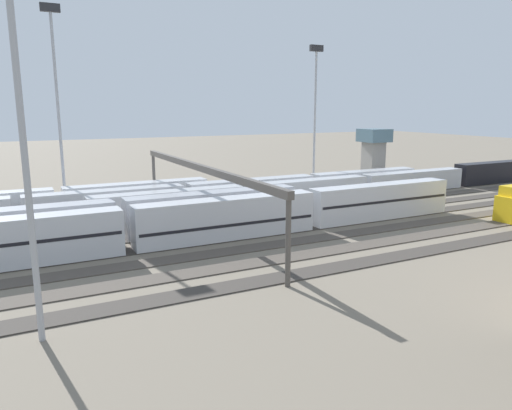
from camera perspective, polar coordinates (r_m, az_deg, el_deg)
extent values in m
plane|color=#756B5B|center=(70.39, 6.10, -1.58)|extent=(400.00, 400.00, 0.00)
cube|color=#4C443D|center=(87.44, -1.07, 1.10)|extent=(140.00, 2.80, 0.12)
cube|color=#3D3833|center=(83.05, 0.45, 0.54)|extent=(140.00, 2.80, 0.12)
cube|color=#3D3833|center=(78.74, 2.13, -0.08)|extent=(140.00, 2.80, 0.12)
cube|color=#4C443D|center=(74.51, 4.00, -0.76)|extent=(140.00, 2.80, 0.12)
cube|color=#3D3833|center=(70.38, 6.10, -1.53)|extent=(140.00, 2.80, 0.12)
cube|color=#3D3833|center=(66.37, 8.46, -2.39)|extent=(140.00, 2.80, 0.12)
cube|color=#4C443D|center=(62.51, 11.12, -3.36)|extent=(140.00, 2.80, 0.12)
cube|color=#4C443D|center=(58.82, 14.12, -4.44)|extent=(140.00, 2.80, 0.12)
cube|color=#3D3833|center=(55.33, 17.53, -5.64)|extent=(140.00, 2.80, 0.12)
cube|color=silver|center=(71.55, 14.61, 0.47)|extent=(23.00, 3.00, 5.00)
cube|color=black|center=(71.51, 14.62, 0.63)|extent=(22.40, 3.06, 0.36)
cube|color=silver|center=(58.57, -3.43, -1.58)|extent=(23.00, 3.00, 5.00)
cube|color=black|center=(58.69, -3.42, -2.10)|extent=(22.40, 3.06, 0.36)
cube|color=silver|center=(53.96, -27.73, -4.06)|extent=(23.00, 3.00, 5.00)
cube|color=black|center=(53.93, -27.75, -3.90)|extent=(22.40, 3.06, 0.36)
cube|color=black|center=(113.22, 25.99, 3.48)|extent=(18.00, 3.00, 4.40)
cube|color=#B7BABF|center=(96.90, 18.18, 2.72)|extent=(23.00, 3.00, 3.80)
cube|color=#B7BABF|center=(81.66, 6.09, 1.69)|extent=(23.00, 3.00, 3.80)
cube|color=#B7BABF|center=(71.54, -10.38, 0.16)|extent=(23.00, 3.00, 3.80)
cube|color=#B7BABF|center=(95.27, 12.71, 2.87)|extent=(23.00, 3.00, 3.80)
cube|color=#B7BABF|center=(82.07, -0.42, 1.80)|extent=(23.00, 3.00, 3.80)
cube|color=#B7BABF|center=(74.59, -17.28, 0.29)|extent=(23.00, 3.00, 3.80)
cube|color=silver|center=(80.53, -13.87, 1.27)|extent=(23.00, 3.00, 3.80)
cube|color=black|center=(80.50, -13.87, 1.37)|extent=(22.40, 3.06, 0.36)
cube|color=#A8AAB2|center=(63.13, -5.12, -0.65)|extent=(23.00, 3.00, 5.00)
cube|color=black|center=(63.17, -5.12, -0.83)|extent=(22.40, 3.06, 0.36)
cube|color=#A8AAB2|center=(58.82, -27.56, -2.84)|extent=(23.00, 3.00, 5.00)
cube|color=black|center=(58.84, -27.55, -2.94)|extent=(22.40, 3.06, 0.36)
cylinder|color=#9EA0A5|center=(96.98, 7.00, 9.87)|extent=(0.44, 0.44, 26.45)
cube|color=#262628|center=(97.59, 7.21, 18.01)|extent=(2.80, 0.70, 1.20)
cylinder|color=#9EA0A5|center=(34.31, -25.84, 5.59)|extent=(0.44, 0.44, 26.03)
cylinder|color=#9EA0A5|center=(80.22, -22.42, 9.90)|extent=(0.44, 0.44, 29.60)
cube|color=#262628|center=(81.48, -23.30, 20.76)|extent=(2.80, 0.70, 1.20)
cylinder|color=#4C4742|center=(83.03, -12.02, 3.04)|extent=(0.50, 0.50, 8.00)
cylinder|color=#4C4742|center=(42.77, 3.84, -4.63)|extent=(0.50, 0.50, 8.00)
cube|color=#4C4742|center=(61.54, -6.75, 4.46)|extent=(0.70, 45.00, 0.80)
cube|color=gray|center=(116.02, 13.76, 5.32)|extent=(4.00, 4.00, 8.04)
cube|color=slate|center=(115.59, 13.89, 8.04)|extent=(6.00, 6.00, 3.00)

